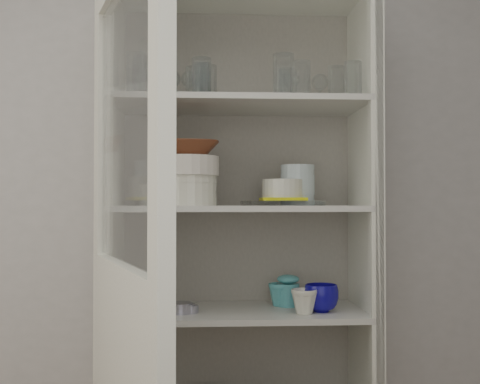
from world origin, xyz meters
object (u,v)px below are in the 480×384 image
(goblet_1, at_px, (190,87))
(grey_bowl_stack, at_px, (298,185))
(teal_jar, at_px, (288,293))
(cream_bowl, at_px, (188,166))
(plate_stack_front, at_px, (188,191))
(cupboard_door, at_px, (124,347))
(goblet_2, at_px, (291,88))
(white_canister, at_px, (134,291))
(mug_blue, at_px, (321,298))
(yellow_trivet, at_px, (283,199))
(glass_platter, at_px, (283,203))
(terracotta_bowl, at_px, (188,149))
(goblet_0, at_px, (172,87))
(goblet_3, at_px, (320,90))
(mug_teal, at_px, (280,295))
(mug_white, at_px, (304,302))
(pantry_cabinet, at_px, (239,286))
(measuring_cups, at_px, (180,308))
(white_ramekin, at_px, (283,189))
(plate_stack_back, at_px, (167,195))

(goblet_1, bearing_deg, grey_bowl_stack, -10.45)
(grey_bowl_stack, relative_size, teal_jar, 1.49)
(cream_bowl, bearing_deg, teal_jar, 17.98)
(plate_stack_front, height_order, teal_jar, plate_stack_front)
(cupboard_door, bearing_deg, goblet_2, 124.28)
(white_canister, bearing_deg, mug_blue, -7.13)
(goblet_1, height_order, yellow_trivet, goblet_1)
(mug_blue, height_order, white_canister, white_canister)
(cupboard_door, relative_size, glass_platter, 6.04)
(goblet_2, distance_m, terracotta_bowl, 0.53)
(grey_bowl_stack, height_order, teal_jar, grey_bowl_stack)
(terracotta_bowl, bearing_deg, plate_stack_front, 0.00)
(glass_platter, height_order, mug_blue, glass_platter)
(goblet_0, height_order, goblet_3, goblet_0)
(yellow_trivet, bearing_deg, glass_platter, 0.00)
(mug_teal, bearing_deg, teal_jar, 3.22)
(mug_teal, bearing_deg, goblet_2, 56.31)
(goblet_2, height_order, mug_teal, goblet_2)
(goblet_3, xyz_separation_m, yellow_trivet, (-0.17, -0.13, -0.45))
(goblet_1, distance_m, mug_white, 0.96)
(yellow_trivet, distance_m, mug_blue, 0.40)
(plate_stack_front, bearing_deg, cupboard_door, -105.30)
(goblet_0, distance_m, grey_bowl_stack, 0.65)
(yellow_trivet, bearing_deg, pantry_cabinet, 159.50)
(grey_bowl_stack, bearing_deg, glass_platter, -158.21)
(glass_platter, relative_size, teal_jar, 3.09)
(white_canister, bearing_deg, measuring_cups, -25.56)
(mug_white, bearing_deg, teal_jar, 123.56)
(mug_blue, relative_size, teal_jar, 1.22)
(goblet_0, distance_m, white_ramekin, 0.61)
(glass_platter, relative_size, white_canister, 2.33)
(cupboard_door, bearing_deg, grey_bowl_stack, 120.58)
(cream_bowl, bearing_deg, grey_bowl_stack, 13.18)
(plate_stack_front, distance_m, plate_stack_back, 0.18)
(goblet_1, bearing_deg, measuring_cups, -100.17)
(pantry_cabinet, bearing_deg, goblet_1, 168.29)
(yellow_trivet, xyz_separation_m, mug_blue, (0.14, -0.08, -0.37))
(cupboard_door, height_order, yellow_trivet, cupboard_door)
(yellow_trivet, bearing_deg, mug_white, -61.88)
(goblet_3, relative_size, teal_jar, 1.47)
(pantry_cabinet, xyz_separation_m, teal_jar, (0.20, -0.01, -0.03))
(goblet_0, distance_m, terracotta_bowl, 0.33)
(goblet_0, xyz_separation_m, mug_teal, (0.44, -0.05, -0.84))
(yellow_trivet, bearing_deg, goblet_2, 64.72)
(goblet_0, bearing_deg, white_ramekin, -14.16)
(glass_platter, height_order, grey_bowl_stack, grey_bowl_stack)
(glass_platter, distance_m, white_ramekin, 0.06)
(yellow_trivet, bearing_deg, goblet_3, 36.15)
(mug_blue, bearing_deg, goblet_2, 103.53)
(plate_stack_front, height_order, terracotta_bowl, terracotta_bowl)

